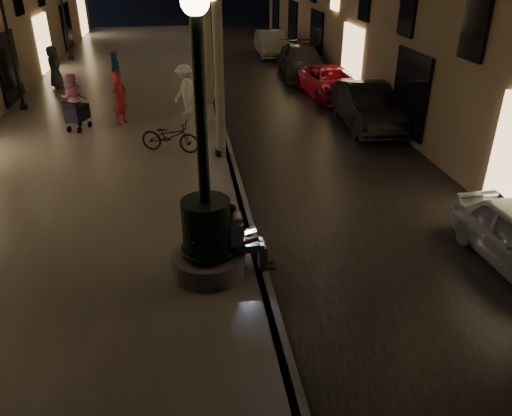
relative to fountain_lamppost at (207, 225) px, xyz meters
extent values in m
plane|color=black|center=(1.00, 13.00, -1.21)|extent=(120.00, 120.00, 0.00)
cube|color=black|center=(4.00, 13.00, -1.20)|extent=(6.00, 45.00, 0.02)
cube|color=#66625A|center=(-3.00, 13.00, -1.11)|extent=(8.00, 45.00, 0.20)
cube|color=#59595B|center=(1.00, 13.00, -1.11)|extent=(0.25, 45.00, 0.20)
cylinder|color=#59595B|center=(0.00, 0.00, -0.81)|extent=(1.40, 1.40, 0.40)
cylinder|color=black|center=(0.00, 0.00, -0.06)|extent=(0.90, 0.90, 1.10)
torus|color=black|center=(0.00, 0.00, -0.51)|extent=(1.04, 1.04, 0.10)
torus|color=black|center=(0.00, 0.00, 0.34)|extent=(0.89, 0.89, 0.09)
cylinder|color=black|center=(0.00, 0.00, 2.09)|extent=(0.20, 0.20, 3.20)
sphere|color=#FFD88C|center=(0.00, 0.00, 3.79)|extent=(0.44, 0.44, 0.44)
cube|color=gray|center=(0.55, 0.00, -0.52)|extent=(0.38, 0.25, 0.19)
cube|color=white|center=(0.49, 0.00, -0.15)|extent=(0.48, 0.28, 0.60)
sphere|color=tan|center=(0.45, 0.00, 0.24)|extent=(0.22, 0.22, 0.22)
sphere|color=black|center=(0.44, 0.00, 0.28)|extent=(0.22, 0.22, 0.22)
cube|color=gray|center=(0.80, -0.10, -0.52)|extent=(0.49, 0.14, 0.15)
cube|color=gray|center=(0.80, 0.10, -0.52)|extent=(0.49, 0.14, 0.15)
cube|color=gray|center=(1.04, -0.10, -0.76)|extent=(0.14, 0.13, 0.50)
cube|color=gray|center=(1.04, 0.10, -0.76)|extent=(0.14, 0.13, 0.50)
cube|color=black|center=(1.14, -0.10, -1.00)|extent=(0.28, 0.11, 0.03)
cube|color=black|center=(1.14, 0.10, -1.00)|extent=(0.28, 0.11, 0.03)
cube|color=black|center=(0.83, 0.00, -0.43)|extent=(0.25, 0.35, 0.02)
cube|color=black|center=(0.66, 0.00, -0.31)|extent=(0.09, 0.35, 0.23)
cube|color=#B2C8FF|center=(0.67, 0.00, -0.31)|extent=(0.07, 0.32, 0.19)
cylinder|color=#6B604C|center=(0.75, 6.00, 1.49)|extent=(0.28, 0.28, 5.00)
cylinder|color=#6B604C|center=(0.80, 12.00, 1.54)|extent=(0.28, 0.28, 5.10)
cylinder|color=#6B604C|center=(0.70, 18.00, 1.44)|extent=(0.28, 0.28, 4.90)
cylinder|color=#6B604C|center=(0.78, 24.00, 1.59)|extent=(0.28, 0.28, 5.20)
cylinder|color=black|center=(0.70, 6.00, -0.91)|extent=(0.28, 0.28, 0.20)
cylinder|color=black|center=(0.70, 6.00, 1.19)|extent=(0.12, 0.12, 4.40)
cylinder|color=black|center=(0.70, 14.00, -0.91)|extent=(0.28, 0.28, 0.20)
cylinder|color=black|center=(0.70, 14.00, 1.19)|extent=(0.12, 0.12, 4.40)
cylinder|color=black|center=(0.70, 22.00, -0.91)|extent=(0.28, 0.28, 0.20)
cylinder|color=black|center=(0.70, 22.00, 1.19)|extent=(0.12, 0.12, 4.40)
cylinder|color=black|center=(0.70, 30.00, -0.91)|extent=(0.28, 0.28, 0.20)
cylinder|color=black|center=(0.70, 30.00, 1.19)|extent=(0.12, 0.12, 4.40)
cylinder|color=black|center=(-6.40, 12.00, -0.91)|extent=(0.28, 0.28, 0.20)
cylinder|color=black|center=(-6.40, 12.00, 1.19)|extent=(0.12, 0.12, 4.40)
cylinder|color=black|center=(-6.40, 22.00, -0.91)|extent=(0.28, 0.28, 0.20)
cylinder|color=black|center=(-6.40, 22.00, 1.19)|extent=(0.12, 0.12, 4.40)
cube|color=black|center=(-3.85, 9.12, -0.42)|extent=(0.76, 0.94, 0.49)
cube|color=black|center=(-3.99, 8.77, -0.09)|extent=(0.47, 0.34, 0.32)
cylinder|color=black|center=(-4.15, 8.89, -0.90)|extent=(0.12, 0.22, 0.22)
cylinder|color=black|center=(-3.79, 8.74, -0.90)|extent=(0.12, 0.22, 0.22)
cylinder|color=black|center=(-3.90, 9.49, -0.90)|extent=(0.12, 0.22, 0.22)
cylinder|color=black|center=(-3.54, 9.34, -0.90)|extent=(0.12, 0.22, 0.22)
cylinder|color=black|center=(-3.68, 9.52, 0.02)|extent=(0.22, 0.46, 0.30)
imported|color=black|center=(6.16, 8.65, -0.46)|extent=(1.75, 4.60, 1.50)
imported|color=maroon|center=(6.06, 12.82, -0.58)|extent=(2.33, 4.63, 1.26)
imported|color=#323237|center=(5.72, 17.00, -0.47)|extent=(2.44, 5.24, 1.48)
imported|color=#989893|center=(5.13, 22.63, -0.49)|extent=(1.64, 4.41, 1.44)
imported|color=red|center=(-2.45, 9.62, -0.11)|extent=(0.71, 0.79, 1.81)
imported|color=pink|center=(-4.15, 10.27, -0.18)|extent=(0.87, 0.71, 1.67)
imported|color=white|center=(-0.20, 10.52, -0.10)|extent=(1.22, 1.36, 1.82)
imported|color=#275190|center=(-3.06, 14.21, -0.15)|extent=(0.77, 1.09, 1.72)
imported|color=#302F34|center=(-5.82, 15.46, -0.11)|extent=(0.87, 1.03, 1.80)
imported|color=black|center=(-0.75, 6.58, -0.53)|extent=(1.94, 1.26, 0.96)
camera|label=1|loc=(-0.26, -7.99, 4.46)|focal=35.00mm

